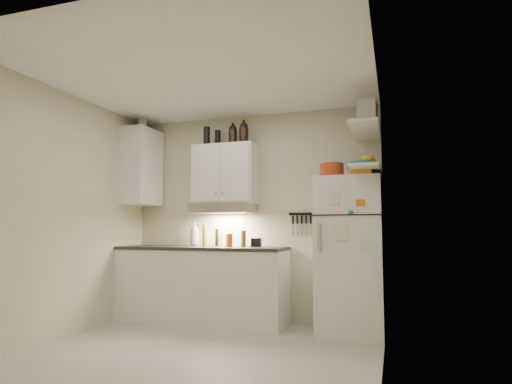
% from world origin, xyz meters
% --- Properties ---
extents(floor, '(3.20, 3.00, 0.02)m').
position_xyz_m(floor, '(0.00, 0.00, -0.01)').
color(floor, '#B9B4AB').
rests_on(floor, ground).
extents(ceiling, '(3.20, 3.00, 0.02)m').
position_xyz_m(ceiling, '(0.00, 0.00, 2.61)').
color(ceiling, white).
rests_on(ceiling, ground).
extents(back_wall, '(3.20, 0.02, 2.60)m').
position_xyz_m(back_wall, '(0.00, 1.51, 1.30)').
color(back_wall, beige).
rests_on(back_wall, ground).
extents(left_wall, '(0.02, 3.00, 2.60)m').
position_xyz_m(left_wall, '(-1.61, 0.00, 1.30)').
color(left_wall, beige).
rests_on(left_wall, ground).
extents(right_wall, '(0.02, 3.00, 2.60)m').
position_xyz_m(right_wall, '(1.61, 0.00, 1.30)').
color(right_wall, beige).
rests_on(right_wall, ground).
extents(base_cabinet, '(2.10, 0.60, 0.88)m').
position_xyz_m(base_cabinet, '(-0.55, 1.20, 0.44)').
color(base_cabinet, white).
rests_on(base_cabinet, floor).
extents(countertop, '(2.10, 0.62, 0.04)m').
position_xyz_m(countertop, '(-0.55, 1.20, 0.90)').
color(countertop, '#2B2825').
rests_on(countertop, base_cabinet).
extents(upper_cabinet, '(0.80, 0.33, 0.75)m').
position_xyz_m(upper_cabinet, '(-0.30, 1.33, 1.83)').
color(upper_cabinet, white).
rests_on(upper_cabinet, back_wall).
extents(side_cabinet, '(0.33, 0.55, 1.00)m').
position_xyz_m(side_cabinet, '(-1.44, 1.20, 1.95)').
color(side_cabinet, white).
rests_on(side_cabinet, left_wall).
extents(range_hood, '(0.76, 0.46, 0.12)m').
position_xyz_m(range_hood, '(-0.30, 1.27, 1.39)').
color(range_hood, silver).
rests_on(range_hood, back_wall).
extents(fridge, '(0.70, 0.68, 1.70)m').
position_xyz_m(fridge, '(1.25, 1.16, 0.85)').
color(fridge, white).
rests_on(fridge, floor).
extents(shelf_hi, '(0.30, 0.95, 0.03)m').
position_xyz_m(shelf_hi, '(1.45, 1.02, 2.20)').
color(shelf_hi, white).
rests_on(shelf_hi, right_wall).
extents(shelf_lo, '(0.30, 0.95, 0.03)m').
position_xyz_m(shelf_lo, '(1.45, 1.02, 1.76)').
color(shelf_lo, white).
rests_on(shelf_lo, right_wall).
extents(knife_strip, '(0.42, 0.02, 0.03)m').
position_xyz_m(knife_strip, '(0.70, 1.49, 1.32)').
color(knife_strip, black).
rests_on(knife_strip, back_wall).
extents(dutch_oven, '(0.34, 0.34, 0.15)m').
position_xyz_m(dutch_oven, '(1.08, 1.05, 1.78)').
color(dutch_oven, '#AE3914').
rests_on(dutch_oven, fridge).
extents(book_stack, '(0.23, 0.28, 0.09)m').
position_xyz_m(book_stack, '(1.41, 0.94, 1.74)').
color(book_stack, orange).
rests_on(book_stack, fridge).
extents(spice_jar, '(0.09, 0.09, 0.11)m').
position_xyz_m(spice_jar, '(1.29, 1.05, 1.76)').
color(spice_jar, silver).
rests_on(spice_jar, fridge).
extents(stock_pot, '(0.31, 0.31, 0.17)m').
position_xyz_m(stock_pot, '(1.43, 1.29, 2.30)').
color(stock_pot, silver).
rests_on(stock_pot, shelf_hi).
extents(tin_a, '(0.20, 0.19, 0.18)m').
position_xyz_m(tin_a, '(1.46, 0.90, 2.30)').
color(tin_a, '#AAAAAD').
rests_on(tin_a, shelf_hi).
extents(tin_b, '(0.19, 0.19, 0.18)m').
position_xyz_m(tin_b, '(1.50, 0.64, 2.31)').
color(tin_b, '#AAAAAD').
rests_on(tin_b, shelf_hi).
extents(bowl_teal, '(0.22, 0.22, 0.09)m').
position_xyz_m(bowl_teal, '(1.45, 1.29, 1.82)').
color(bowl_teal, teal).
rests_on(bowl_teal, shelf_lo).
extents(bowl_orange, '(0.17, 0.17, 0.05)m').
position_xyz_m(bowl_orange, '(1.46, 1.29, 1.89)').
color(bowl_orange, '#C48012').
rests_on(bowl_orange, bowl_teal).
extents(bowl_yellow, '(0.14, 0.14, 0.04)m').
position_xyz_m(bowl_yellow, '(1.46, 1.29, 1.94)').
color(bowl_yellow, yellow).
rests_on(bowl_yellow, bowl_orange).
extents(plates, '(0.33, 0.33, 0.07)m').
position_xyz_m(plates, '(1.39, 0.96, 1.81)').
color(plates, teal).
rests_on(plates, shelf_lo).
extents(growler_a, '(0.14, 0.14, 0.26)m').
position_xyz_m(growler_a, '(-0.19, 1.32, 2.33)').
color(growler_a, black).
rests_on(growler_a, upper_cabinet).
extents(growler_b, '(0.14, 0.14, 0.27)m').
position_xyz_m(growler_b, '(-0.03, 1.28, 2.33)').
color(growler_b, black).
rests_on(growler_b, upper_cabinet).
extents(thermos_a, '(0.09, 0.09, 0.21)m').
position_xyz_m(thermos_a, '(-0.42, 1.37, 2.30)').
color(thermos_a, black).
rests_on(thermos_a, upper_cabinet).
extents(thermos_b, '(0.09, 0.09, 0.24)m').
position_xyz_m(thermos_b, '(-0.53, 1.26, 2.32)').
color(thermos_b, black).
rests_on(thermos_b, upper_cabinet).
extents(side_jar, '(0.15, 0.15, 0.15)m').
position_xyz_m(side_jar, '(-1.45, 1.21, 2.53)').
color(side_jar, silver).
rests_on(side_jar, side_cabinet).
extents(soap_bottle, '(0.17, 0.17, 0.34)m').
position_xyz_m(soap_bottle, '(-0.71, 1.33, 1.09)').
color(soap_bottle, white).
rests_on(soap_bottle, countertop).
extents(pepper_mill, '(0.07, 0.07, 0.20)m').
position_xyz_m(pepper_mill, '(-0.03, 1.26, 1.02)').
color(pepper_mill, brown).
rests_on(pepper_mill, countertop).
extents(oil_bottle, '(0.06, 0.06, 0.28)m').
position_xyz_m(oil_bottle, '(-0.53, 1.23, 1.06)').
color(oil_bottle, '#5D6A1A').
rests_on(oil_bottle, countertop).
extents(vinegar_bottle, '(0.05, 0.05, 0.22)m').
position_xyz_m(vinegar_bottle, '(-0.41, 1.34, 1.03)').
color(vinegar_bottle, black).
rests_on(vinegar_bottle, countertop).
extents(clear_bottle, '(0.06, 0.06, 0.16)m').
position_xyz_m(clear_bottle, '(-0.34, 1.29, 1.00)').
color(clear_bottle, silver).
rests_on(clear_bottle, countertop).
extents(red_jar, '(0.09, 0.09, 0.16)m').
position_xyz_m(red_jar, '(-0.19, 1.20, 1.00)').
color(red_jar, '#AE3914').
rests_on(red_jar, countertop).
extents(caddy, '(0.13, 0.10, 0.10)m').
position_xyz_m(caddy, '(0.11, 1.36, 0.97)').
color(caddy, black).
rests_on(caddy, countertop).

